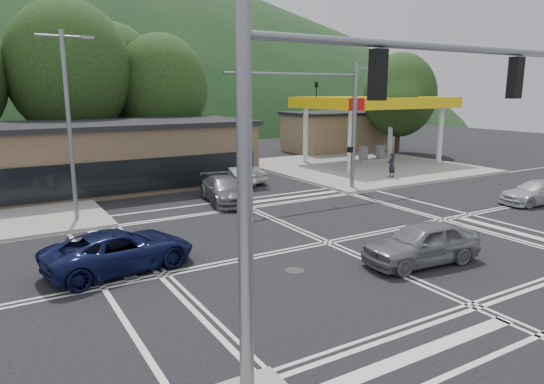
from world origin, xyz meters
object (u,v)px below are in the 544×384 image
car_silver_east (536,192)px  car_queue_a (234,175)px  car_blue_west (120,250)px  car_grey_center (422,243)px  car_queue_b (245,172)px  pedestrian (392,165)px  car_northbound (225,190)px

car_silver_east → car_queue_a: bearing=-129.0°
car_blue_west → car_grey_center: (9.72, -5.03, 0.05)m
car_queue_b → pedestrian: size_ratio=2.23×
car_queue_a → pedestrian: bearing=163.2°
car_queue_b → car_northbound: size_ratio=0.80×
car_queue_a → car_blue_west: bearing=52.5°
car_silver_east → car_queue_a: (-12.16, 13.80, 0.02)m
car_queue_a → car_queue_b: (1.11, 0.50, 0.02)m
car_queue_a → car_queue_b: size_ratio=1.00×
car_blue_west → car_grey_center: car_grey_center is taller
car_blue_west → car_grey_center: size_ratio=1.15×
car_silver_east → car_northbound: size_ratio=0.88×
car_queue_a → car_grey_center: bearing=90.5°
car_blue_west → car_queue_a: car_blue_west is taller
car_blue_west → pedestrian: bearing=-77.8°
car_blue_west → car_queue_b: size_ratio=1.30×
car_grey_center → car_queue_b: size_ratio=1.13×
car_queue_b → car_grey_center: bearing=81.1°
car_blue_west → car_queue_a: bearing=-50.0°
car_blue_west → pedestrian: pedestrian is taller
car_northbound → pedestrian: bearing=12.1°
car_northbound → pedestrian: 13.52m
car_blue_west → car_grey_center: 10.94m
pedestrian → car_queue_b: bearing=-37.4°
car_blue_west → car_queue_a: 16.19m
car_queue_a → car_northbound: (-2.83, -4.50, 0.07)m
pedestrian → car_grey_center: bearing=36.6°
car_grey_center → car_queue_a: (0.89, 17.26, -0.11)m
car_silver_east → car_queue_a: car_queue_a is taller
car_grey_center → car_queue_b: 17.87m
car_blue_west → pedestrian: size_ratio=2.90×
car_blue_west → car_silver_east: (22.77, -1.57, -0.09)m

